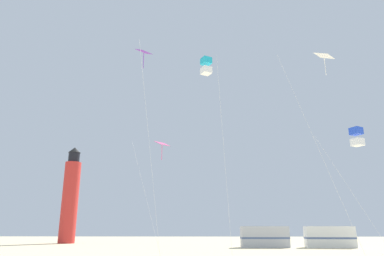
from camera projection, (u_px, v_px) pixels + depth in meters
kite_diamond_violet at (144, 62)px, 23.06m from camera, size 2.16×2.16×14.19m
kite_box_cyan at (206, 66)px, 23.32m from camera, size 1.89×2.12×13.63m
kite_box_blue at (357, 137)px, 21.32m from camera, size 3.23×3.16×8.58m
kite_diamond_white at (324, 65)px, 19.66m from camera, size 3.33×3.33×12.33m
kite_diamond_rainbow at (161, 148)px, 25.05m from camera, size 2.67×2.67×8.70m
lighthouse_distant at (70, 197)px, 61.85m from camera, size 2.80×2.80×16.80m
rv_van_silver at (265, 237)px, 47.91m from camera, size 6.46×2.41×2.80m
rv_van_white at (330, 237)px, 47.48m from camera, size 6.60×2.82×2.80m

